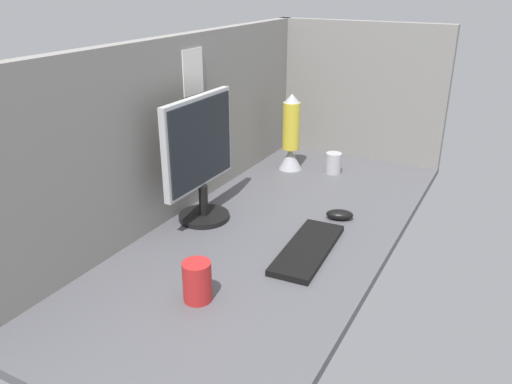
{
  "coord_description": "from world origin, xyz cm",
  "views": [
    {
      "loc": [
        -141.12,
        -69.01,
        79.75
      ],
      "look_at": [
        -2.1,
        0.0,
        14.0
      ],
      "focal_mm": 35.82,
      "sensor_mm": 36.0,
      "label": 1
    }
  ],
  "objects_px": {
    "mug_steel": "(333,163)",
    "lava_lamp": "(291,138)",
    "mug_red_plastic": "(197,281)",
    "mouse": "(340,215)",
    "keyboard": "(308,249)",
    "monitor": "(200,155)"
  },
  "relations": [
    {
      "from": "monitor",
      "to": "keyboard",
      "type": "relative_size",
      "value": 1.19
    },
    {
      "from": "lava_lamp",
      "to": "monitor",
      "type": "bearing_deg",
      "value": 174.24
    },
    {
      "from": "mouse",
      "to": "mug_steel",
      "type": "xyz_separation_m",
      "value": [
        0.43,
        0.18,
        0.03
      ]
    },
    {
      "from": "monitor",
      "to": "mug_steel",
      "type": "relative_size",
      "value": 4.82
    },
    {
      "from": "mouse",
      "to": "mug_red_plastic",
      "type": "bearing_deg",
      "value": 145.51
    },
    {
      "from": "mug_red_plastic",
      "to": "mug_steel",
      "type": "bearing_deg",
      "value": 0.77
    },
    {
      "from": "monitor",
      "to": "mouse",
      "type": "bearing_deg",
      "value": -62.53
    },
    {
      "from": "mug_steel",
      "to": "mouse",
      "type": "bearing_deg",
      "value": -156.84
    },
    {
      "from": "mug_steel",
      "to": "monitor",
      "type": "bearing_deg",
      "value": 159.0
    },
    {
      "from": "monitor",
      "to": "mug_steel",
      "type": "bearing_deg",
      "value": -21.0
    },
    {
      "from": "lava_lamp",
      "to": "keyboard",
      "type": "bearing_deg",
      "value": -151.23
    },
    {
      "from": "keyboard",
      "to": "mug_red_plastic",
      "type": "distance_m",
      "value": 0.41
    },
    {
      "from": "mug_steel",
      "to": "lava_lamp",
      "type": "height_order",
      "value": "lava_lamp"
    },
    {
      "from": "monitor",
      "to": "lava_lamp",
      "type": "bearing_deg",
      "value": -5.76
    },
    {
      "from": "lava_lamp",
      "to": "mouse",
      "type": "bearing_deg",
      "value": -136.37
    },
    {
      "from": "keyboard",
      "to": "mug_red_plastic",
      "type": "relative_size",
      "value": 3.3
    },
    {
      "from": "keyboard",
      "to": "lava_lamp",
      "type": "height_order",
      "value": "lava_lamp"
    },
    {
      "from": "mug_red_plastic",
      "to": "mug_steel",
      "type": "height_order",
      "value": "mug_red_plastic"
    },
    {
      "from": "monitor",
      "to": "mug_steel",
      "type": "distance_m",
      "value": 0.72
    },
    {
      "from": "monitor",
      "to": "lava_lamp",
      "type": "distance_m",
      "value": 0.62
    },
    {
      "from": "mouse",
      "to": "mug_red_plastic",
      "type": "height_order",
      "value": "mug_red_plastic"
    },
    {
      "from": "mug_red_plastic",
      "to": "mug_steel",
      "type": "distance_m",
      "value": 1.07
    }
  ]
}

